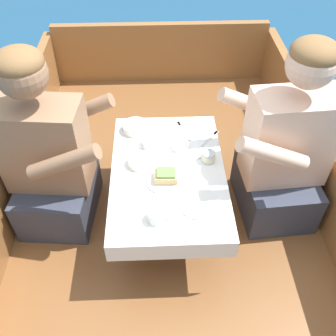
% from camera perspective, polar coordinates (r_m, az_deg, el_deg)
% --- Properties ---
extents(ground_plane, '(60.00, 60.00, 0.00)m').
position_cam_1_polar(ground_plane, '(2.27, 0.09, -13.60)').
color(ground_plane, navy).
extents(boat_deck, '(1.74, 3.10, 0.28)m').
position_cam_1_polar(boat_deck, '(2.15, 0.10, -11.63)').
color(boat_deck, brown).
rests_on(boat_deck, ground_plane).
extents(gunwale_starboard, '(0.06, 3.10, 0.40)m').
position_cam_1_polar(gunwale_starboard, '(2.07, 24.12, -4.66)').
color(gunwale_starboard, '#936033').
rests_on(gunwale_starboard, boat_deck).
extents(bow_coaming, '(1.62, 0.06, 0.46)m').
position_cam_1_polar(bow_coaming, '(3.05, -1.11, 17.23)').
color(bow_coaming, '#936033').
rests_on(bow_coaming, boat_deck).
extents(cockpit_table, '(0.55, 0.85, 0.36)m').
position_cam_1_polar(cockpit_table, '(1.84, 0.00, -1.28)').
color(cockpit_table, '#B2B2B7').
rests_on(cockpit_table, boat_deck).
extents(person_port, '(0.55, 0.48, 0.98)m').
position_cam_1_polar(person_port, '(1.91, -17.64, 1.32)').
color(person_port, '#333847').
rests_on(person_port, boat_deck).
extents(person_starboard, '(0.54, 0.47, 1.00)m').
position_cam_1_polar(person_starboard, '(1.93, 17.29, 2.31)').
color(person_starboard, '#333847').
rests_on(person_starboard, boat_deck).
extents(plate_sandwich, '(0.19, 0.19, 0.01)m').
position_cam_1_polar(plate_sandwich, '(1.77, -0.31, -1.77)').
color(plate_sandwich, white).
rests_on(plate_sandwich, cockpit_table).
extents(plate_bread, '(0.19, 0.19, 0.01)m').
position_cam_1_polar(plate_bread, '(1.68, 4.82, -5.33)').
color(plate_bread, white).
rests_on(plate_bread, cockpit_table).
extents(sandwich, '(0.11, 0.09, 0.05)m').
position_cam_1_polar(sandwich, '(1.75, -0.31, -1.15)').
color(sandwich, tan).
rests_on(sandwich, plate_sandwich).
extents(bowl_port_near, '(0.12, 0.12, 0.04)m').
position_cam_1_polar(bowl_port_near, '(1.84, -4.36, 1.13)').
color(bowl_port_near, white).
rests_on(bowl_port_near, cockpit_table).
extents(bowl_starboard_near, '(0.12, 0.12, 0.04)m').
position_cam_1_polar(bowl_starboard_near, '(1.93, -2.21, 3.95)').
color(bowl_starboard_near, white).
rests_on(bowl_starboard_near, cockpit_table).
extents(bowl_center_far, '(0.14, 0.14, 0.04)m').
position_cam_1_polar(bowl_center_far, '(2.04, -5.04, 6.27)').
color(bowl_center_far, white).
rests_on(bowl_center_far, cockpit_table).
extents(coffee_cup_port, '(0.11, 0.08, 0.05)m').
position_cam_1_polar(coffee_cup_port, '(1.60, -1.71, -7.24)').
color(coffee_cup_port, white).
rests_on(coffee_cup_port, cockpit_table).
extents(coffee_cup_starboard, '(0.09, 0.06, 0.05)m').
position_cam_1_polar(coffee_cup_starboard, '(1.91, 1.61, 3.60)').
color(coffee_cup_starboard, white).
rests_on(coffee_cup_starboard, cockpit_table).
extents(tin_can, '(0.07, 0.07, 0.05)m').
position_cam_1_polar(tin_can, '(1.85, 6.18, 1.72)').
color(tin_can, silver).
rests_on(tin_can, cockpit_table).
extents(utensil_fork_starboard, '(0.12, 0.14, 0.00)m').
position_cam_1_polar(utensil_fork_starboard, '(2.00, 6.52, 4.60)').
color(utensil_fork_starboard, silver).
rests_on(utensil_fork_starboard, cockpit_table).
extents(utensil_spoon_starboard, '(0.15, 0.11, 0.01)m').
position_cam_1_polar(utensil_spoon_starboard, '(1.88, 4.56, 1.47)').
color(utensil_spoon_starboard, silver).
rests_on(utensil_spoon_starboard, cockpit_table).
extents(utensil_fork_port, '(0.07, 0.17, 0.00)m').
position_cam_1_polar(utensil_fork_port, '(2.05, 2.19, 5.95)').
color(utensil_fork_port, silver).
rests_on(utensil_fork_port, cockpit_table).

